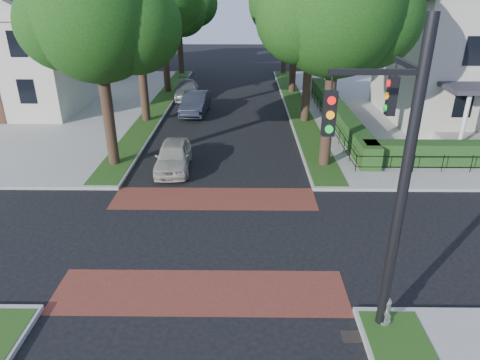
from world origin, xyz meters
The scene contains 22 objects.
ground centered at (0.00, 0.00, 0.00)m, with size 120.00×120.00×0.00m, color black.
sidewalk_ne centered at (19.50, 19.00, 0.07)m, with size 30.00×30.00×0.15m, color gray.
crosswalk_far centered at (0.00, 3.20, 0.01)m, with size 9.00×2.20×0.01m, color maroon.
crosswalk_near centered at (0.00, -3.20, 0.01)m, with size 9.00×2.20×0.01m, color maroon.
storm_drain centered at (4.30, -5.00, 0.01)m, with size 0.65×0.45×0.01m, color black.
grass_strip_ne centered at (5.40, 19.10, 0.16)m, with size 1.60×29.80×0.02m, color #193F12.
grass_strip_nw centered at (-5.40, 19.10, 0.16)m, with size 1.60×29.80×0.02m, color #193F12.
tree_right_near centered at (5.60, 7.24, 7.63)m, with size 7.75×6.67×10.66m.
tree_right_far centered at (5.60, 24.22, 6.91)m, with size 7.25×6.23×9.74m.
tree_right_back centered at (5.60, 33.23, 7.27)m, with size 7.50×6.45×10.20m.
tree_left_near centered at (-5.40, 7.23, 7.27)m, with size 7.50×6.45×10.20m.
tree_left_far centered at (-5.40, 24.22, 7.12)m, with size 7.00×6.02×9.86m.
tree_left_back centered at (-5.40, 33.24, 7.41)m, with size 7.75×6.66×10.44m.
hedge_main_road centered at (7.70, 15.00, 0.75)m, with size 1.00×18.00×1.20m, color #1C3E15.
fence_main_road centered at (6.90, 15.00, 0.60)m, with size 0.06×18.00×0.90m, color black, non-canonical shape.
house_left_near centered at (-15.49, 17.99, 5.04)m, with size 10.00×9.00×10.14m.
house_left_far centered at (-15.49, 31.99, 5.04)m, with size 10.00×9.00×10.14m.
traffic_signal centered at (4.89, -4.41, 4.71)m, with size 2.17×2.00×8.00m.
parked_car_front centered at (-2.30, 6.57, 0.72)m, with size 1.71×4.24×1.45m, color #B8B4A5.
parked_car_middle centered at (-2.30, 17.20, 0.79)m, with size 1.68×4.81×1.58m, color #222734.
parked_car_rear centered at (-3.56, 22.18, 0.70)m, with size 1.97×4.84×1.40m, color slate.
fire_hydrant centered at (5.20, -4.61, 0.56)m, with size 0.43×0.42×0.86m.
Camera 1 is at (1.34, -13.78, 8.58)m, focal length 32.00 mm.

